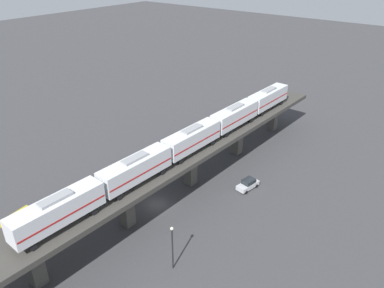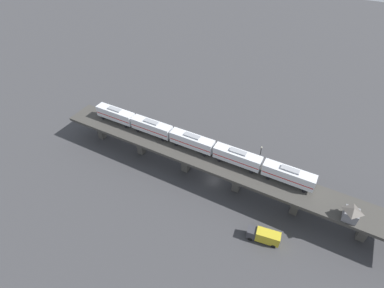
{
  "view_description": "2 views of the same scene",
  "coord_description": "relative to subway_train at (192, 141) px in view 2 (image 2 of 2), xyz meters",
  "views": [
    {
      "loc": [
        -35.94,
        36.3,
        37.82
      ],
      "look_at": [
        -1.6,
        -7.24,
        9.0
      ],
      "focal_mm": 35.0,
      "sensor_mm": 36.0,
      "label": 1
    },
    {
      "loc": [
        51.06,
        19.41,
        60.41
      ],
      "look_at": [
        -1.6,
        -7.24,
        9.0
      ],
      "focal_mm": 28.0,
      "sensor_mm": 36.0,
      "label": 2
    }
  ],
  "objects": [
    {
      "name": "elevated_viaduct",
      "position": [
        1.59,
        7.06,
        -3.59
      ],
      "size": [
        10.89,
        92.19,
        7.5
      ],
      "color": "#393733",
      "rests_on": "ground"
    },
    {
      "name": "street_car_black",
      "position": [
        -7.37,
        26.61,
        -9.1
      ],
      "size": [
        2.09,
        4.47,
        1.89
      ],
      "color": "black",
      "rests_on": "ground"
    },
    {
      "name": "delivery_truck",
      "position": [
        12.96,
        24.35,
        -8.28
      ],
      "size": [
        3.13,
        7.42,
        3.2
      ],
      "color": "#333338",
      "rests_on": "ground"
    },
    {
      "name": "subway_train",
      "position": [
        0.0,
        0.0,
        0.0
      ],
      "size": [
        4.52,
        62.45,
        4.45
      ],
      "color": "silver",
      "rests_on": "elevated_viaduct"
    },
    {
      "name": "street_lamp",
      "position": [
        -9.58,
        16.24,
        -5.94
      ],
      "size": [
        0.44,
        0.44,
        6.94
      ],
      "color": "black",
      "rests_on": "ground"
    },
    {
      "name": "street_car_silver",
      "position": [
        -7.76,
        -6.21,
        -9.1
      ],
      "size": [
        2.48,
        4.63,
        1.89
      ],
      "color": "#B7BABF",
      "rests_on": "ground"
    },
    {
      "name": "street_car_white",
      "position": [
        -6.61,
        34.46,
        -9.1
      ],
      "size": [
        2.93,
        4.72,
        1.89
      ],
      "color": "silver",
      "rests_on": "ground"
    },
    {
      "name": "signal_hut",
      "position": [
        4.86,
        39.24,
        -0.74
      ],
      "size": [
        3.31,
        3.31,
        3.4
      ],
      "color": "slate",
      "rests_on": "elevated_viaduct"
    },
    {
      "name": "ground_plane",
      "position": [
        1.6,
        7.24,
        -10.04
      ],
      "size": [
        400.0,
        400.0,
        0.0
      ],
      "primitive_type": "plane",
      "color": "#38383A"
    }
  ]
}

